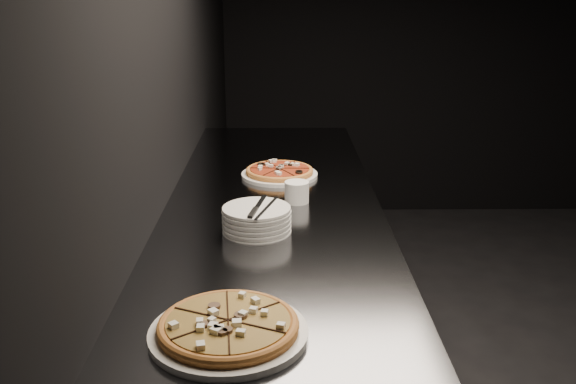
{
  "coord_description": "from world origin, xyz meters",
  "views": [
    {
      "loc": [
        -2.1,
        -2.1,
        1.65
      ],
      "look_at": [
        -2.08,
        -0.12,
        1.0
      ],
      "focal_mm": 40.0,
      "sensor_mm": 36.0,
      "label": 1
    }
  ],
  "objects_px": {
    "cutlery": "(259,208)",
    "counter": "(274,321)",
    "pizza_tomato": "(280,172)",
    "ramekin": "(297,191)",
    "pizza_mushroom": "(228,328)",
    "plate_stack": "(257,219)"
  },
  "relations": [
    {
      "from": "pizza_tomato",
      "to": "pizza_mushroom",
      "type": "bearing_deg",
      "value": -95.18
    },
    {
      "from": "counter",
      "to": "pizza_mushroom",
      "type": "distance_m",
      "value": 1.0
    },
    {
      "from": "plate_stack",
      "to": "ramekin",
      "type": "distance_m",
      "value": 0.3
    },
    {
      "from": "plate_stack",
      "to": "pizza_tomato",
      "type": "bearing_deg",
      "value": 83.24
    },
    {
      "from": "plate_stack",
      "to": "ramekin",
      "type": "relative_size",
      "value": 2.47
    },
    {
      "from": "cutlery",
      "to": "counter",
      "type": "bearing_deg",
      "value": 92.36
    },
    {
      "from": "pizza_mushroom",
      "to": "ramekin",
      "type": "bearing_deg",
      "value": 79.23
    },
    {
      "from": "counter",
      "to": "pizza_tomato",
      "type": "height_order",
      "value": "pizza_tomato"
    },
    {
      "from": "cutlery",
      "to": "ramekin",
      "type": "distance_m",
      "value": 0.32
    },
    {
      "from": "counter",
      "to": "pizza_tomato",
      "type": "relative_size",
      "value": 8.13
    },
    {
      "from": "counter",
      "to": "cutlery",
      "type": "relative_size",
      "value": 11.34
    },
    {
      "from": "pizza_tomato",
      "to": "ramekin",
      "type": "distance_m",
      "value": 0.32
    },
    {
      "from": "pizza_mushroom",
      "to": "ramekin",
      "type": "distance_m",
      "value": 0.91
    },
    {
      "from": "counter",
      "to": "pizza_mushroom",
      "type": "height_order",
      "value": "pizza_mushroom"
    },
    {
      "from": "ramekin",
      "to": "pizza_tomato",
      "type": "bearing_deg",
      "value": 101.03
    },
    {
      "from": "counter",
      "to": "pizza_tomato",
      "type": "xyz_separation_m",
      "value": [
        0.02,
        0.33,
        0.48
      ]
    },
    {
      "from": "plate_stack",
      "to": "ramekin",
      "type": "bearing_deg",
      "value": 64.73
    },
    {
      "from": "counter",
      "to": "pizza_mushroom",
      "type": "relative_size",
      "value": 5.99
    },
    {
      "from": "counter",
      "to": "plate_stack",
      "type": "xyz_separation_m",
      "value": [
        -0.05,
        -0.26,
        0.5
      ]
    },
    {
      "from": "pizza_tomato",
      "to": "plate_stack",
      "type": "relative_size",
      "value": 1.43
    },
    {
      "from": "pizza_tomato",
      "to": "counter",
      "type": "bearing_deg",
      "value": -93.79
    },
    {
      "from": "pizza_mushroom",
      "to": "pizza_tomato",
      "type": "xyz_separation_m",
      "value": [
        0.11,
        1.2,
        -0.0
      ]
    }
  ]
}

